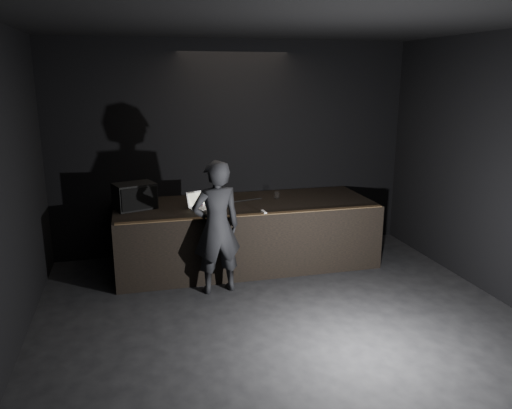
{
  "coord_description": "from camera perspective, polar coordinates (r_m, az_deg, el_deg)",
  "views": [
    {
      "loc": [
        -1.7,
        -4.63,
        2.93
      ],
      "look_at": [
        0.07,
        2.3,
        1.08
      ],
      "focal_mm": 35.0,
      "sensor_mm": 36.0,
      "label": 1
    }
  ],
  "objects": [
    {
      "name": "cable",
      "position": [
        7.83,
        -2.38,
        0.33
      ],
      "size": [
        0.92,
        0.25,
        0.02
      ],
      "primitive_type": "cylinder",
      "rotation": [
        0.0,
        1.57,
        0.25
      ],
      "color": "black",
      "rests_on": "stage_riser"
    },
    {
      "name": "beer_can",
      "position": [
        7.52,
        -6.36,
        0.25
      ],
      "size": [
        0.07,
        0.07,
        0.17
      ],
      "color": "silver",
      "rests_on": "stage_riser"
    },
    {
      "name": "plastic_cup",
      "position": [
        8.08,
        2.41,
        1.09
      ],
      "size": [
        0.09,
        0.09,
        0.11
      ],
      "primitive_type": "cylinder",
      "color": "white",
      "rests_on": "stage_riser"
    },
    {
      "name": "ground",
      "position": [
        5.74,
        5.22,
        -16.24
      ],
      "size": [
        7.0,
        7.0,
        0.0
      ],
      "primitive_type": "plane",
      "color": "black",
      "rests_on": "ground"
    },
    {
      "name": "riser_lip",
      "position": [
        7.13,
        0.03,
        -1.12
      ],
      "size": [
        3.92,
        0.1,
        0.01
      ],
      "primitive_type": "cube",
      "color": "brown",
      "rests_on": "stage_riser"
    },
    {
      "name": "room_walls",
      "position": [
        5.02,
        5.75,
        4.05
      ],
      "size": [
        6.1,
        7.1,
        3.52
      ],
      "color": "black",
      "rests_on": "ground"
    },
    {
      "name": "stage_riser",
      "position": [
        7.94,
        -1.24,
        -3.3
      ],
      "size": [
        4.0,
        1.5,
        1.0
      ],
      "primitive_type": "cube",
      "color": "black",
      "rests_on": "ground"
    },
    {
      "name": "laptop",
      "position": [
        7.52,
        -6.35,
        0.06
      ],
      "size": [
        0.44,
        0.41,
        0.24
      ],
      "rotation": [
        0.0,
        0.0,
        0.34
      ],
      "color": "silver",
      "rests_on": "stage_riser"
    },
    {
      "name": "wii_remote",
      "position": [
        7.21,
        0.89,
        -0.87
      ],
      "size": [
        0.05,
        0.16,
        0.03
      ],
      "primitive_type": "cube",
      "rotation": [
        0.0,
        0.0,
        0.07
      ],
      "color": "white",
      "rests_on": "stage_riser"
    },
    {
      "name": "person",
      "position": [
        6.8,
        -4.53,
        -2.63
      ],
      "size": [
        0.74,
        0.54,
        1.86
      ],
      "primitive_type": "imported",
      "rotation": [
        0.0,
        0.0,
        3.29
      ],
      "color": "black",
      "rests_on": "ground"
    },
    {
      "name": "stage_monitor",
      "position": [
        7.63,
        -13.68,
        0.95
      ],
      "size": [
        0.67,
        0.58,
        0.38
      ],
      "rotation": [
        0.0,
        0.0,
        0.32
      ],
      "color": "black",
      "rests_on": "stage_riser"
    }
  ]
}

